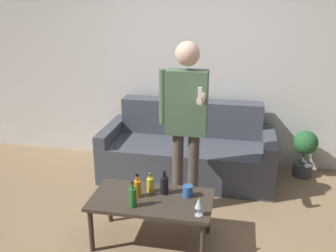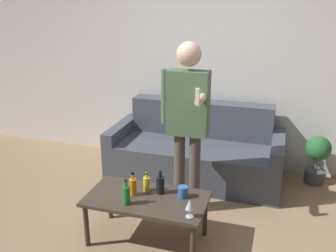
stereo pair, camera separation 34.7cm
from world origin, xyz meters
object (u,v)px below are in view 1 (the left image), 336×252
couch (188,151)px  person_standing_front (186,114)px  coffee_table (152,203)px  bottle_orange (133,197)px

couch → person_standing_front: 1.07m
couch → coffee_table: (-0.11, -1.40, 0.07)m
couch → bottle_orange: couch is taller
bottle_orange → person_standing_front: 0.96m
coffee_table → person_standing_front: person_standing_front is taller
couch → coffee_table: 1.41m
couch → bottle_orange: bearing=-98.4°
person_standing_front → coffee_table: bearing=-108.1°
couch → bottle_orange: size_ratio=8.83×
coffee_table → bottle_orange: (-0.12, -0.15, 0.14)m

